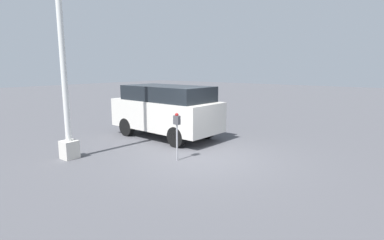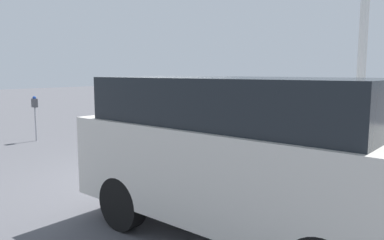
% 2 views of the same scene
% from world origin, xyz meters
% --- Properties ---
extents(ground_plane, '(80.00, 80.00, 0.00)m').
position_xyz_m(ground_plane, '(0.00, 0.00, 0.00)').
color(ground_plane, '#4C4C51').
extents(parking_meter_near, '(0.21, 0.12, 1.42)m').
position_xyz_m(parking_meter_near, '(0.49, 0.69, 1.05)').
color(parking_meter_near, '#9E9EA3').
rests_on(parking_meter_near, ground).
extents(parking_meter_far, '(0.21, 0.12, 1.36)m').
position_xyz_m(parking_meter_far, '(-5.56, 0.63, 1.01)').
color(parking_meter_far, '#9E9EA3').
rests_on(parking_meter_far, ground).
extents(lamp_post, '(0.44, 0.44, 6.91)m').
position_xyz_m(lamp_post, '(3.18, 2.52, 2.43)').
color(lamp_post, beige).
rests_on(lamp_post, ground).
extents(parked_van, '(4.48, 2.11, 2.02)m').
position_xyz_m(parked_van, '(2.78, -1.35, 1.11)').
color(parked_van, beige).
rests_on(parked_van, ground).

